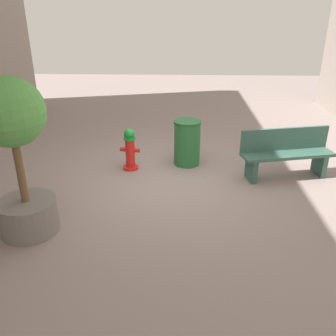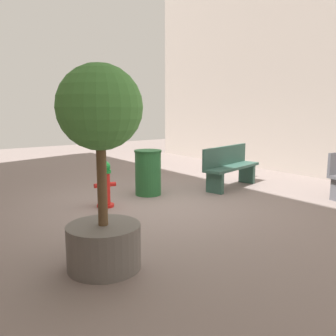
% 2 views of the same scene
% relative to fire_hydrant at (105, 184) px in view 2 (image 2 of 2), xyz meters
% --- Properties ---
extents(ground_plane, '(23.40, 23.40, 0.00)m').
position_rel_fire_hydrant_xyz_m(ground_plane, '(-0.79, 0.45, -0.43)').
color(ground_plane, gray).
extents(fire_hydrant, '(0.42, 0.39, 0.86)m').
position_rel_fire_hydrant_xyz_m(fire_hydrant, '(0.00, 0.00, 0.00)').
color(fire_hydrant, red).
rests_on(fire_hydrant, ground_plane).
extents(bench_near, '(1.84, 0.82, 0.95)m').
position_rel_fire_hydrant_xyz_m(bench_near, '(-3.06, 0.23, 0.07)').
color(bench_near, '#33594C').
rests_on(bench_near, ground_plane).
extents(planter_tree, '(0.93, 0.93, 2.29)m').
position_rel_fire_hydrant_xyz_m(planter_tree, '(1.20, 2.32, 0.91)').
color(planter_tree, slate).
rests_on(planter_tree, ground_plane).
extents(trash_bin, '(0.57, 0.57, 0.95)m').
position_rel_fire_hydrant_xyz_m(trash_bin, '(-1.16, -0.30, 0.05)').
color(trash_bin, '#266633').
rests_on(trash_bin, ground_plane).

